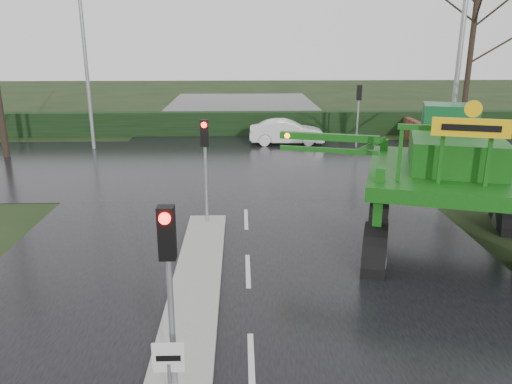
{
  "coord_description": "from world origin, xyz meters",
  "views": [
    {
      "loc": [
        -0.17,
        -8.1,
        5.9
      ],
      "look_at": [
        0.24,
        4.7,
        2.0
      ],
      "focal_mm": 35.0,
      "sensor_mm": 36.0,
      "label": 1
    }
  ],
  "objects_px": {
    "keep_left_sign": "(169,368)",
    "traffic_signal_near": "(168,264)",
    "traffic_signal_far": "(359,102)",
    "white_sedan": "(286,144)",
    "crop_sprayer": "(381,166)",
    "street_light_left_far": "(89,38)",
    "street_light_right": "(454,38)",
    "traffic_signal_mid": "(205,149)"
  },
  "relations": [
    {
      "from": "keep_left_sign",
      "to": "traffic_signal_near",
      "type": "xyz_separation_m",
      "value": [
        0.0,
        0.49,
        1.53
      ]
    },
    {
      "from": "traffic_signal_far",
      "to": "white_sedan",
      "type": "relative_size",
      "value": 0.81
    },
    {
      "from": "crop_sprayer",
      "to": "white_sedan",
      "type": "relative_size",
      "value": 2.25
    },
    {
      "from": "keep_left_sign",
      "to": "traffic_signal_far",
      "type": "height_order",
      "value": "traffic_signal_far"
    },
    {
      "from": "traffic_signal_far",
      "to": "street_light_left_far",
      "type": "distance_m",
      "value": 15.08
    },
    {
      "from": "keep_left_sign",
      "to": "white_sedan",
      "type": "distance_m",
      "value": 22.73
    },
    {
      "from": "crop_sprayer",
      "to": "street_light_right",
      "type": "bearing_deg",
      "value": 74.69
    },
    {
      "from": "street_light_left_far",
      "to": "traffic_signal_near",
      "type": "bearing_deg",
      "value": -71.83
    },
    {
      "from": "street_light_left_far",
      "to": "white_sedan",
      "type": "xyz_separation_m",
      "value": [
        10.73,
        0.87,
        -5.99
      ]
    },
    {
      "from": "street_light_left_far",
      "to": "white_sedan",
      "type": "height_order",
      "value": "street_light_left_far"
    },
    {
      "from": "street_light_right",
      "to": "white_sedan",
      "type": "relative_size",
      "value": 2.31
    },
    {
      "from": "keep_left_sign",
      "to": "street_light_right",
      "type": "xyz_separation_m",
      "value": [
        9.49,
        13.5,
        4.93
      ]
    },
    {
      "from": "keep_left_sign",
      "to": "traffic_signal_far",
      "type": "xyz_separation_m",
      "value": [
        7.8,
        21.51,
        1.53
      ]
    },
    {
      "from": "traffic_signal_near",
      "to": "crop_sprayer",
      "type": "distance_m",
      "value": 7.51
    },
    {
      "from": "traffic_signal_mid",
      "to": "street_light_right",
      "type": "distance_m",
      "value": 11.05
    },
    {
      "from": "keep_left_sign",
      "to": "traffic_signal_mid",
      "type": "relative_size",
      "value": 0.38
    },
    {
      "from": "traffic_signal_mid",
      "to": "street_light_right",
      "type": "relative_size",
      "value": 0.35
    },
    {
      "from": "keep_left_sign",
      "to": "traffic_signal_far",
      "type": "bearing_deg",
      "value": 70.07
    },
    {
      "from": "street_light_left_far",
      "to": "crop_sprayer",
      "type": "bearing_deg",
      "value": -52.43
    },
    {
      "from": "street_light_right",
      "to": "crop_sprayer",
      "type": "relative_size",
      "value": 1.02
    },
    {
      "from": "traffic_signal_near",
      "to": "white_sedan",
      "type": "bearing_deg",
      "value": 80.05
    },
    {
      "from": "street_light_left_far",
      "to": "crop_sprayer",
      "type": "xyz_separation_m",
      "value": [
        11.77,
        -15.31,
        -3.31
      ]
    },
    {
      "from": "keep_left_sign",
      "to": "traffic_signal_mid",
      "type": "height_order",
      "value": "traffic_signal_mid"
    },
    {
      "from": "crop_sprayer",
      "to": "keep_left_sign",
      "type": "bearing_deg",
      "value": -111.22
    },
    {
      "from": "traffic_signal_far",
      "to": "crop_sprayer",
      "type": "distance_m",
      "value": 15.59
    },
    {
      "from": "traffic_signal_near",
      "to": "traffic_signal_far",
      "type": "distance_m",
      "value": 22.42
    },
    {
      "from": "crop_sprayer",
      "to": "white_sedan",
      "type": "xyz_separation_m",
      "value": [
        -1.04,
        16.18,
        -2.68
      ]
    },
    {
      "from": "keep_left_sign",
      "to": "street_light_left_far",
      "type": "relative_size",
      "value": 0.14
    },
    {
      "from": "traffic_signal_mid",
      "to": "street_light_right",
      "type": "bearing_deg",
      "value": 25.4
    },
    {
      "from": "street_light_left_far",
      "to": "white_sedan",
      "type": "relative_size",
      "value": 2.31
    },
    {
      "from": "traffic_signal_mid",
      "to": "white_sedan",
      "type": "xyz_separation_m",
      "value": [
        3.84,
        13.38,
        -2.59
      ]
    },
    {
      "from": "traffic_signal_mid",
      "to": "white_sedan",
      "type": "height_order",
      "value": "traffic_signal_mid"
    },
    {
      "from": "traffic_signal_mid",
      "to": "traffic_signal_near",
      "type": "bearing_deg",
      "value": -90.0
    },
    {
      "from": "traffic_signal_near",
      "to": "street_light_right",
      "type": "xyz_separation_m",
      "value": [
        9.49,
        13.01,
        3.4
      ]
    },
    {
      "from": "street_light_right",
      "to": "crop_sprayer",
      "type": "bearing_deg",
      "value": -122.3
    },
    {
      "from": "keep_left_sign",
      "to": "street_light_left_far",
      "type": "height_order",
      "value": "street_light_left_far"
    },
    {
      "from": "keep_left_sign",
      "to": "street_light_right",
      "type": "relative_size",
      "value": 0.14
    },
    {
      "from": "keep_left_sign",
      "to": "street_light_right",
      "type": "bearing_deg",
      "value": 54.88
    },
    {
      "from": "traffic_signal_mid",
      "to": "white_sedan",
      "type": "relative_size",
      "value": 0.81
    },
    {
      "from": "street_light_right",
      "to": "street_light_left_far",
      "type": "xyz_separation_m",
      "value": [
        -16.39,
        8.0,
        0.0
      ]
    },
    {
      "from": "white_sedan",
      "to": "street_light_right",
      "type": "bearing_deg",
      "value": -146.05
    },
    {
      "from": "street_light_left_far",
      "to": "traffic_signal_far",
      "type": "bearing_deg",
      "value": 0.03
    }
  ]
}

